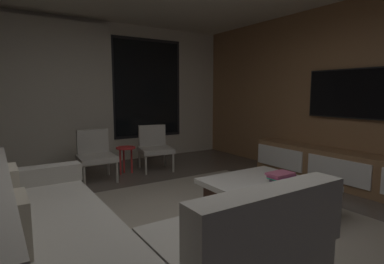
# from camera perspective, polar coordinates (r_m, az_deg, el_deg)

# --- Properties ---
(floor) EXTENTS (9.20, 9.20, 0.00)m
(floor) POSITION_cam_1_polar(r_m,az_deg,el_deg) (3.03, -1.18, -19.44)
(floor) COLOR #564C44
(back_wall_with_window) EXTENTS (6.60, 0.30, 2.70)m
(back_wall_with_window) POSITION_cam_1_polar(r_m,az_deg,el_deg) (6.07, -20.15, 6.67)
(back_wall_with_window) COLOR beige
(back_wall_with_window) RESTS_ON floor
(media_wall) EXTENTS (0.12, 7.80, 2.70)m
(media_wall) POSITION_cam_1_polar(r_m,az_deg,el_deg) (5.04, 30.05, 6.18)
(media_wall) COLOR #8E6642
(media_wall) RESTS_ON floor
(area_rug) EXTENTS (3.20, 3.80, 0.01)m
(area_rug) POSITION_cam_1_polar(r_m,az_deg,el_deg) (3.13, 5.58, -18.38)
(area_rug) COLOR gray
(area_rug) RESTS_ON floor
(sectional_couch) EXTENTS (1.98, 2.50, 0.82)m
(sectional_couch) POSITION_cam_1_polar(r_m,az_deg,el_deg) (2.42, -17.04, -19.39)
(sectional_couch) COLOR gray
(sectional_couch) RESTS_ON floor
(coffee_table) EXTENTS (1.16, 1.16, 0.36)m
(coffee_table) POSITION_cam_1_polar(r_m,az_deg,el_deg) (3.65, 13.36, -11.69)
(coffee_table) COLOR #432A20
(coffee_table) RESTS_ON floor
(book_stack_on_coffee_table) EXTENTS (0.30, 0.21, 0.11)m
(book_stack_on_coffee_table) POSITION_cam_1_polar(r_m,az_deg,el_deg) (3.65, 16.20, -8.02)
(book_stack_on_coffee_table) COLOR #6D476F
(book_stack_on_coffee_table) RESTS_ON coffee_table
(accent_chair_near_window) EXTENTS (0.64, 0.65, 0.78)m
(accent_chair_near_window) POSITION_cam_1_polar(r_m,az_deg,el_deg) (5.53, -6.99, -2.42)
(accent_chair_near_window) COLOR #B2ADA0
(accent_chair_near_window) RESTS_ON floor
(accent_chair_by_curtain) EXTENTS (0.57, 0.59, 0.78)m
(accent_chair_by_curtain) POSITION_cam_1_polar(r_m,az_deg,el_deg) (5.05, -17.50, -3.64)
(accent_chair_by_curtain) COLOR #B2ADA0
(accent_chair_by_curtain) RESTS_ON floor
(side_stool) EXTENTS (0.32, 0.32, 0.46)m
(side_stool) POSITION_cam_1_polar(r_m,az_deg,el_deg) (5.29, -12.22, -3.64)
(side_stool) COLOR red
(side_stool) RESTS_ON floor
(media_console) EXTENTS (0.46, 3.10, 0.52)m
(media_console) POSITION_cam_1_polar(r_m,az_deg,el_deg) (4.93, 27.15, -6.52)
(media_console) COLOR #8E6642
(media_console) RESTS_ON floor
(mounted_tv) EXTENTS (0.05, 1.25, 0.72)m
(mounted_tv) POSITION_cam_1_polar(r_m,az_deg,el_deg) (5.06, 26.96, 6.37)
(mounted_tv) COLOR black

